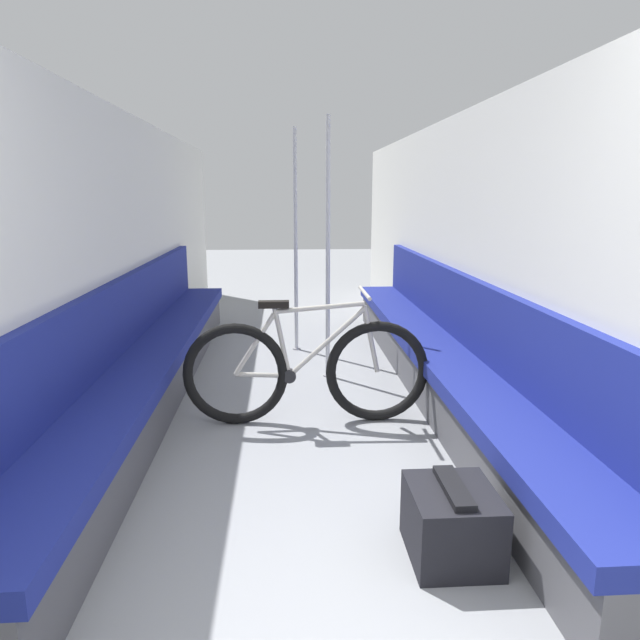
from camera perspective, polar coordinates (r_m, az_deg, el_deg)
name	(u,v)px	position (r m, az deg, el deg)	size (l,w,h in m)	color
wall_left	(112,256)	(4.47, -20.12, 5.99)	(0.10, 9.53, 2.15)	silver
wall_right	(473,254)	(4.53, 15.06, 6.39)	(0.10, 9.53, 2.15)	silver
bench_seat_row_left	(149,363)	(4.42, -16.76, -4.17)	(0.46, 5.34, 0.93)	#4C4C51
bench_seat_row_right	(441,358)	(4.47, 12.03, -3.74)	(0.46, 5.34, 0.93)	#4C4C51
bicycle	(307,371)	(3.84, -1.34, -5.08)	(1.65, 0.46, 0.90)	black
grab_pole_near	(328,255)	(4.69, 0.79, 6.54)	(0.08, 0.08, 2.13)	gray
grab_pole_far	(296,245)	(5.55, -2.45, 7.46)	(0.08, 0.08, 2.13)	gray
luggage_bag	(452,523)	(2.64, 13.03, -19.13)	(0.36, 0.41, 0.33)	black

